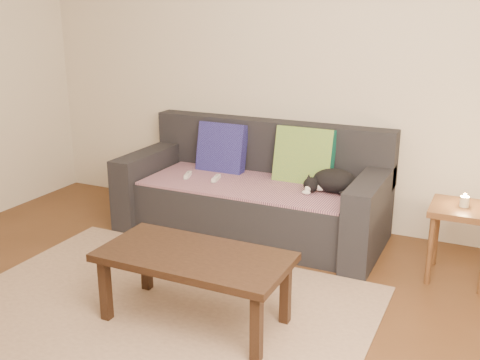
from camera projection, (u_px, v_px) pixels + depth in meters
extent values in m
plane|color=brown|center=(145.00, 323.00, 3.28)|extent=(4.50, 4.50, 0.00)
cube|color=beige|center=(276.00, 67.00, 4.63)|extent=(4.50, 0.04, 2.60)
cube|color=#232328|center=(250.00, 210.00, 4.52)|extent=(1.70, 0.78, 0.42)
cube|color=#232328|center=(270.00, 147.00, 4.74)|extent=(2.10, 0.18, 0.45)
cube|color=#232328|center=(151.00, 184.00, 4.88)|extent=(0.20, 0.90, 0.60)
cube|color=#232328|center=(369.00, 217.00, 4.10)|extent=(0.20, 0.90, 0.60)
cube|color=#412749|center=(249.00, 184.00, 4.44)|extent=(1.66, 0.74, 0.02)
cube|color=#191250|center=(222.00, 148.00, 4.76)|extent=(0.42, 0.19, 0.43)
cube|color=#0E5C4D|center=(304.00, 157.00, 4.46)|extent=(0.47, 0.22, 0.48)
ellipsoid|color=black|center=(335.00, 181.00, 4.20)|extent=(0.35, 0.28, 0.18)
sphere|color=black|center=(311.00, 185.00, 4.19)|extent=(0.12, 0.12, 0.11)
sphere|color=white|center=(308.00, 189.00, 4.16)|extent=(0.05, 0.05, 0.05)
ellipsoid|color=black|center=(347.00, 193.00, 4.08)|extent=(0.14, 0.05, 0.04)
cube|color=white|center=(188.00, 175.00, 4.59)|extent=(0.08, 0.15, 0.03)
cube|color=white|center=(216.00, 178.00, 4.51)|extent=(0.06, 0.15, 0.03)
cube|color=brown|center=(463.00, 210.00, 3.69)|extent=(0.41, 0.41, 0.04)
cylinder|color=brown|center=(430.00, 251.00, 3.69)|extent=(0.04, 0.04, 0.48)
cylinder|color=brown|center=(436.00, 233.00, 3.97)|extent=(0.04, 0.04, 0.48)
cylinder|color=beige|center=(464.00, 202.00, 3.67)|extent=(0.06, 0.06, 0.07)
sphere|color=#FFBF59|center=(465.00, 195.00, 3.66)|extent=(0.02, 0.02, 0.02)
cube|color=tan|center=(159.00, 310.00, 3.41)|extent=(2.50, 1.80, 0.01)
cube|color=#311E13|center=(194.00, 257.00, 3.17)|extent=(1.09, 0.54, 0.04)
cube|color=#311E13|center=(105.00, 290.00, 3.26)|extent=(0.05, 0.05, 0.39)
cube|color=#311E13|center=(257.00, 329.00, 2.86)|extent=(0.05, 0.05, 0.39)
cube|color=#311E13|center=(146.00, 262.00, 3.61)|extent=(0.05, 0.05, 0.39)
cube|color=#311E13|center=(285.00, 293.00, 3.22)|extent=(0.05, 0.05, 0.39)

